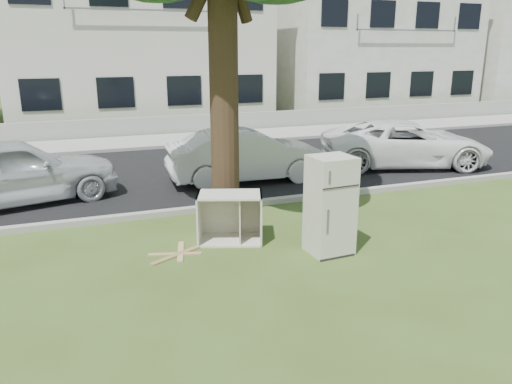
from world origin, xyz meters
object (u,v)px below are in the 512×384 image
object	(u,v)px
cabinet	(230,217)
car_left	(13,171)
car_right	(406,143)
car_center	(248,155)
fridge	(330,205)

from	to	relation	value
cabinet	car_left	bearing A→B (deg)	154.79
car_left	cabinet	bearing A→B (deg)	-148.77
cabinet	car_right	xyz separation A→B (m)	(6.49, 3.85, 0.22)
cabinet	car_center	size ratio (longest dim) A/B	0.27
fridge	cabinet	xyz separation A→B (m)	(-1.40, 1.05, -0.38)
car_center	car_left	bearing A→B (deg)	94.10
cabinet	car_center	xyz separation A→B (m)	(1.66, 3.82, 0.23)
car_center	car_left	world-z (taller)	car_left
car_right	car_left	size ratio (longest dim) A/B	1.09
car_center	car_right	distance (m)	4.82
cabinet	car_left	size ratio (longest dim) A/B	0.26
fridge	cabinet	distance (m)	1.79
car_right	fridge	bearing A→B (deg)	151.17
car_center	car_left	xyz separation A→B (m)	(-5.41, -0.12, 0.07)
cabinet	fridge	bearing A→B (deg)	-17.58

